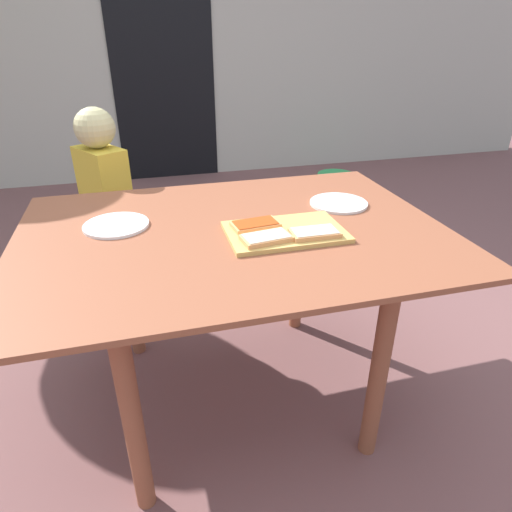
# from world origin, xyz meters

# --- Properties ---
(ground_plane) EXTENTS (16.00, 16.00, 0.00)m
(ground_plane) POSITION_xyz_m (0.00, 0.00, 0.00)
(ground_plane) COLOR brown
(house_wall_back) EXTENTS (8.00, 0.20, 2.93)m
(house_wall_back) POSITION_xyz_m (0.00, 3.11, 1.47)
(house_wall_back) COLOR #BCB7A8
(house_wall_back) RESTS_ON ground
(house_door) EXTENTS (0.90, 0.02, 2.00)m
(house_door) POSITION_xyz_m (0.03, 3.00, 1.00)
(house_door) COLOR black
(house_door) RESTS_ON ground
(dining_table) EXTENTS (1.38, 1.00, 0.72)m
(dining_table) POSITION_xyz_m (0.00, 0.00, 0.61)
(dining_table) COLOR brown
(dining_table) RESTS_ON ground
(cutting_board) EXTENTS (0.37, 0.24, 0.01)m
(cutting_board) POSITION_xyz_m (0.15, -0.08, 0.72)
(cutting_board) COLOR tan
(cutting_board) RESTS_ON dining_table
(pizza_slice_near_right) EXTENTS (0.15, 0.09, 0.02)m
(pizza_slice_near_right) POSITION_xyz_m (0.23, -0.14, 0.74)
(pizza_slice_near_right) COLOR #E49B5C
(pizza_slice_near_right) RESTS_ON cutting_board
(pizza_slice_far_left) EXTENTS (0.16, 0.10, 0.02)m
(pizza_slice_far_left) POSITION_xyz_m (0.07, -0.03, 0.74)
(pizza_slice_far_left) COLOR #E49B5C
(pizza_slice_far_left) RESTS_ON cutting_board
(pizza_slice_near_left) EXTENTS (0.16, 0.10, 0.02)m
(pizza_slice_near_left) POSITION_xyz_m (0.07, -0.14, 0.74)
(pizza_slice_near_left) COLOR #E49B5C
(pizza_slice_near_left) RESTS_ON cutting_board
(plate_white_left) EXTENTS (0.21, 0.21, 0.01)m
(plate_white_left) POSITION_xyz_m (-0.37, 0.13, 0.72)
(plate_white_left) COLOR white
(plate_white_left) RESTS_ON dining_table
(plate_white_right) EXTENTS (0.21, 0.21, 0.01)m
(plate_white_right) POSITION_xyz_m (0.43, 0.12, 0.72)
(plate_white_right) COLOR white
(plate_white_right) RESTS_ON dining_table
(child_left) EXTENTS (0.24, 0.28, 1.01)m
(child_left) POSITION_xyz_m (-0.44, 0.72, 0.58)
(child_left) COLOR #4B3044
(child_left) RESTS_ON ground
(garden_hose_coil) EXTENTS (0.36, 0.36, 0.04)m
(garden_hose_coil) POSITION_xyz_m (1.56, 2.53, 0.02)
(garden_hose_coil) COLOR #3ABC61
(garden_hose_coil) RESTS_ON ground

